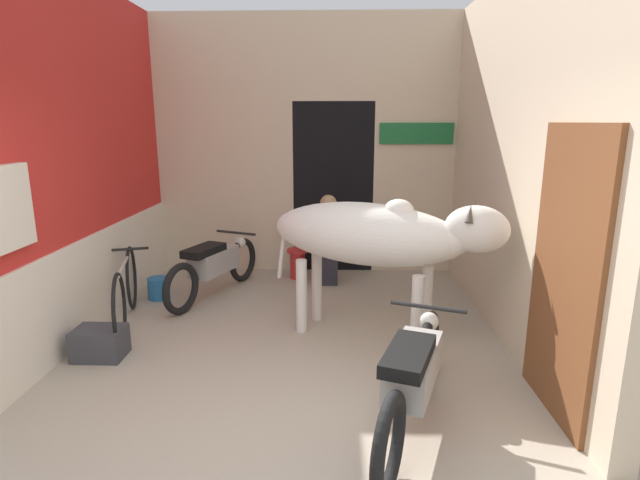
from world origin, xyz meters
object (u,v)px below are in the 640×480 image
(cow, at_px, (376,236))
(motorcycle_near, at_px, (413,374))
(crate, at_px, (100,343))
(bucket, at_px, (159,288))
(motorcycle_far, at_px, (214,264))
(plastic_stool, at_px, (298,263))
(bicycle, at_px, (126,291))
(shopkeeper_seated, at_px, (328,237))

(cow, distance_m, motorcycle_near, 1.65)
(crate, height_order, bucket, crate)
(motorcycle_far, height_order, plastic_stool, motorcycle_far)
(motorcycle_near, relative_size, bicycle, 1.08)
(shopkeeper_seated, distance_m, plastic_stool, 0.60)
(crate, bearing_deg, plastic_stool, 56.20)
(cow, relative_size, crate, 5.20)
(bucket, bearing_deg, motorcycle_far, 9.87)
(motorcycle_near, distance_m, motorcycle_far, 3.36)
(motorcycle_near, distance_m, plastic_stool, 3.60)
(bucket, bearing_deg, motorcycle_near, -43.80)
(bucket, bearing_deg, shopkeeper_seated, 19.38)
(motorcycle_near, bearing_deg, bicycle, 147.12)
(crate, bearing_deg, bicycle, 93.91)
(motorcycle_far, height_order, shopkeeper_seated, shopkeeper_seated)
(crate, bearing_deg, bucket, 90.14)
(motorcycle_far, bearing_deg, crate, -111.50)
(plastic_stool, bearing_deg, motorcycle_near, -72.98)
(cow, bearing_deg, motorcycle_near, -84.45)
(shopkeeper_seated, bearing_deg, cow, -74.72)
(motorcycle_far, relative_size, shopkeeper_seated, 1.51)
(motorcycle_far, height_order, bicycle, bicycle)
(motorcycle_far, bearing_deg, motorcycle_near, -53.13)
(shopkeeper_seated, xyz_separation_m, plastic_stool, (-0.42, 0.14, -0.40))
(cow, relative_size, shopkeeper_seated, 1.95)
(motorcycle_near, height_order, motorcycle_far, motorcycle_near)
(motorcycle_far, relative_size, bucket, 6.83)
(shopkeeper_seated, distance_m, bucket, 2.23)
(bicycle, xyz_separation_m, plastic_stool, (1.68, 1.67, -0.15))
(bicycle, xyz_separation_m, bucket, (0.05, 0.81, -0.24))
(cow, xyz_separation_m, bucket, (-2.54, 1.05, -0.91))
(shopkeeper_seated, relative_size, plastic_stool, 2.87)
(cow, bearing_deg, plastic_stool, 115.29)
(bicycle, bearing_deg, motorcycle_far, 52.29)
(motorcycle_near, xyz_separation_m, motorcycle_far, (-2.02, 2.69, -0.02))
(cow, distance_m, plastic_stool, 2.27)
(plastic_stool, xyz_separation_m, bucket, (-1.63, -0.86, -0.09))
(plastic_stool, xyz_separation_m, crate, (-1.63, -2.43, -0.08))
(crate, distance_m, bucket, 1.57)
(shopkeeper_seated, relative_size, crate, 2.67)
(cow, relative_size, plastic_stool, 5.58)
(cow, xyz_separation_m, motorcycle_far, (-1.87, 1.17, -0.64))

